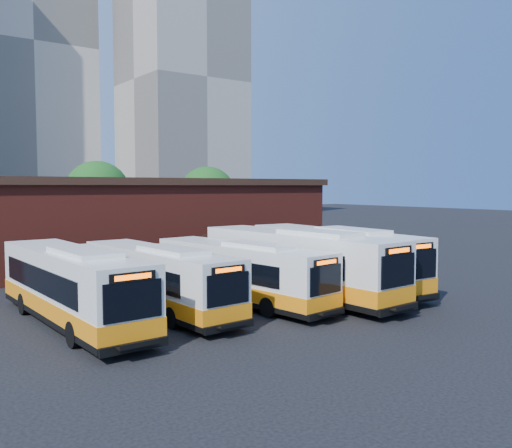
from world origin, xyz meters
TOP-DOWN VIEW (x-y plane):
  - ground at (0.00, 0.00)m, footprint 220.00×220.00m
  - bus_farwest at (-10.22, 3.43)m, footprint 2.91×12.29m
  - bus_west at (-6.27, 3.43)m, footprint 2.97×11.53m
  - bus_midwest at (-2.13, 2.69)m, footprint 3.63×11.58m
  - bus_mideast at (1.15, 2.19)m, footprint 3.40×13.36m
  - bus_east at (4.42, 2.86)m, footprint 3.38×13.06m
  - transit_worker at (2.49, -2.32)m, footprint 0.52×0.72m
  - depot_building at (0.00, 20.00)m, footprint 28.60×12.60m
  - tree_mid at (2.00, 34.00)m, footprint 6.56×6.56m
  - tree_east at (13.00, 31.00)m, footprint 6.24×6.24m
  - tower_center at (7.00, 86.00)m, footprint 22.00×20.00m
  - tower_right at (30.00, 68.00)m, footprint 18.00×18.00m

SIDE VIEW (x-z plane):
  - ground at x=0.00m, z-range 0.00..0.00m
  - transit_worker at x=2.49m, z-range 0.00..1.86m
  - bus_midwest at x=-2.13m, z-range -0.14..2.97m
  - bus_west at x=-6.27m, z-range -0.14..2.97m
  - bus_farwest at x=-10.22m, z-range -0.15..3.17m
  - bus_east at x=4.42m, z-range -0.16..3.36m
  - bus_mideast at x=1.15m, z-range -0.17..3.44m
  - depot_building at x=0.00m, z-range 0.06..6.46m
  - tree_east at x=13.00m, z-range 0.85..8.81m
  - tree_mid at x=2.00m, z-range 0.90..9.26m
  - tower_right at x=30.00m, z-range -0.26..48.94m
  - tower_center at x=7.00m, z-range -0.26..60.94m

